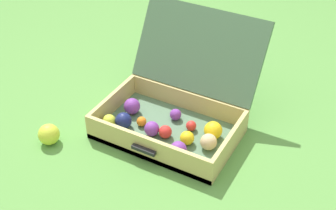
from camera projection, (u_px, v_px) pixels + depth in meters
The scene contains 3 objects.
ground_plane at pixel (152, 139), 2.05m from camera, with size 16.00×16.00×0.00m, color #569342.
open_suitcase at pixel (176, 108), 2.06m from camera, with size 0.61×0.62×0.46m.
stray_ball_on_grass at pixel (49, 134), 2.00m from camera, with size 0.09×0.09×0.09m, color #CCDB38.
Camera 1 is at (0.81, -1.33, 1.34)m, focal length 49.34 mm.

